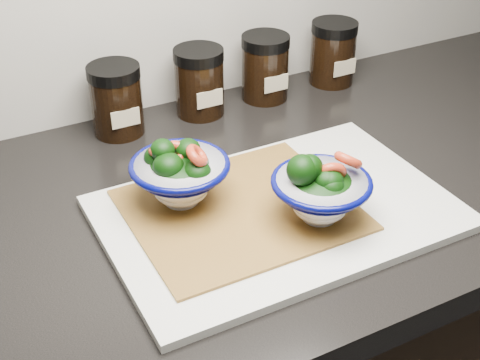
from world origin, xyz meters
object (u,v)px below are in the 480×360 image
spice_jar_c (265,67)px  spice_jar_d (333,53)px  spice_jar_a (116,100)px  spice_jar_b (199,82)px  bowl_left (180,174)px  bowl_right (321,191)px  cutting_board (278,212)px

spice_jar_c → spice_jar_d: bearing=0.0°
spice_jar_a → spice_jar_b: (0.14, 0.00, 0.00)m
spice_jar_c → spice_jar_b: bearing=180.0°
spice_jar_b → spice_jar_d: size_ratio=1.00×
bowl_left → spice_jar_b: size_ratio=1.16×
spice_jar_b → bowl_right: bearing=-90.0°
cutting_board → bowl_right: 0.08m
cutting_board → spice_jar_b: (0.03, 0.31, 0.05)m
bowl_left → bowl_right: bowl_right is taller
bowl_left → bowl_right: 0.18m
cutting_board → spice_jar_b: size_ratio=3.98×
spice_jar_a → spice_jar_c: size_ratio=1.00×
spice_jar_c → spice_jar_d: same height
spice_jar_b → spice_jar_d: 0.26m
bowl_right → cutting_board: bearing=126.9°
cutting_board → spice_jar_a: 0.34m
cutting_board → spice_jar_d: spice_jar_d is taller
cutting_board → spice_jar_a: bearing=109.0°
bowl_right → spice_jar_d: 0.44m
spice_jar_c → cutting_board: bearing=-116.7°
spice_jar_a → spice_jar_d: (0.41, 0.00, 0.00)m
bowl_left → spice_jar_b: spice_jar_b is taller
bowl_left → spice_jar_c: 0.36m
cutting_board → spice_jar_d: 0.43m
cutting_board → spice_jar_d: (0.30, 0.31, 0.05)m
bowl_left → spice_jar_d: 0.47m
bowl_left → spice_jar_a: bearing=90.3°
cutting_board → spice_jar_d: size_ratio=3.98×
bowl_right → spice_jar_d: size_ratio=1.12×
spice_jar_d → spice_jar_b: bearing=180.0°
spice_jar_a → spice_jar_b: same height
cutting_board → bowl_right: bearing=-53.1°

